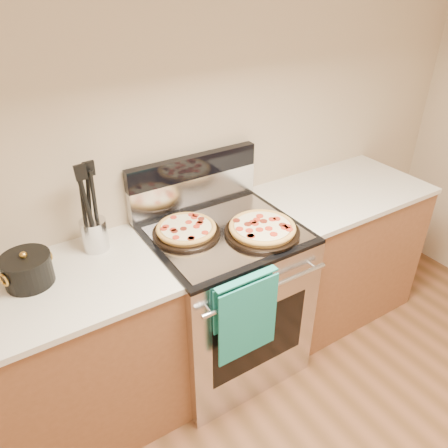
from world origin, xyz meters
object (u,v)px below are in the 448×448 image
pepperoni_pizza_back (186,230)px  saucepan (28,271)px  pepperoni_pizza_front (262,229)px  range_body (224,301)px  utensil_crock (95,235)px

pepperoni_pizza_back → saucepan: size_ratio=1.66×
pepperoni_pizza_back → pepperoni_pizza_front: 0.38m
saucepan → range_body: bearing=-6.4°
utensil_crock → pepperoni_pizza_front: bearing=-24.6°
saucepan → utensil_crock: bearing=17.8°
range_body → pepperoni_pizza_front: size_ratio=2.41×
range_body → pepperoni_pizza_front: bearing=-42.2°
utensil_crock → saucepan: (-0.33, -0.10, -0.02)m
range_body → saucepan: 1.06m
pepperoni_pizza_front → saucepan: size_ratio=1.85×
pepperoni_pizza_front → utensil_crock: size_ratio=2.42×
utensil_crock → saucepan: bearing=-162.2°
range_body → utensil_crock: utensil_crock is taller
utensil_crock → saucepan: utensil_crock is taller
range_body → pepperoni_pizza_front: pepperoni_pizza_front is taller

